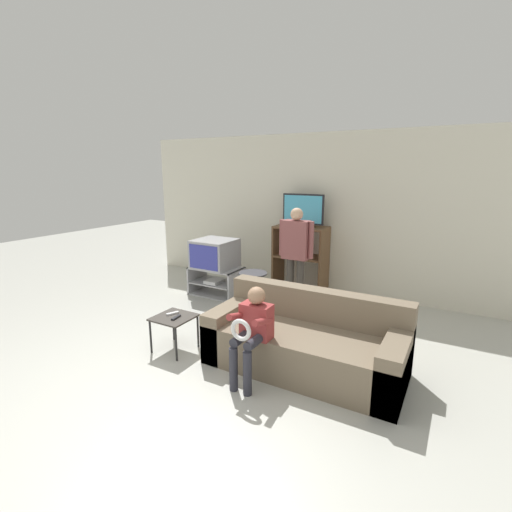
# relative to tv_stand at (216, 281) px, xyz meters

# --- Properties ---
(ground_plane) EXTENTS (18.00, 18.00, 0.00)m
(ground_plane) POSITION_rel_tv_stand_xyz_m (1.11, -2.66, -0.23)
(ground_plane) COLOR #B7B7AD
(wall_back) EXTENTS (6.40, 0.06, 2.60)m
(wall_back) POSITION_rel_tv_stand_xyz_m (1.11, 1.11, 1.07)
(wall_back) COLOR silver
(wall_back) RESTS_ON ground_plane
(tv_stand) EXTENTS (0.84, 0.52, 0.46)m
(tv_stand) POSITION_rel_tv_stand_xyz_m (0.00, 0.00, 0.00)
(tv_stand) COLOR #A8A8AD
(tv_stand) RESTS_ON ground_plane
(television_main) EXTENTS (0.62, 0.62, 0.46)m
(television_main) POSITION_rel_tv_stand_xyz_m (-0.02, 0.00, 0.46)
(television_main) COLOR #9E9EA3
(television_main) RESTS_ON tv_stand
(media_shelf) EXTENTS (0.86, 0.46, 1.12)m
(media_shelf) POSITION_rel_tv_stand_xyz_m (1.14, 0.81, 0.34)
(media_shelf) COLOR brown
(media_shelf) RESTS_ON ground_plane
(television_flat) EXTENTS (0.70, 0.20, 0.53)m
(television_flat) POSITION_rel_tv_stand_xyz_m (1.16, 0.81, 1.14)
(television_flat) COLOR black
(television_flat) RESTS_ON media_shelf
(folding_stool) EXTENTS (0.46, 0.42, 0.69)m
(folding_stool) POSITION_rel_tv_stand_xyz_m (1.09, -0.67, 0.34)
(folding_stool) COLOR black
(folding_stool) RESTS_ON ground_plane
(snack_table) EXTENTS (0.42, 0.42, 0.41)m
(snack_table) POSITION_rel_tv_stand_xyz_m (0.73, -1.83, 0.13)
(snack_table) COLOR #38332D
(snack_table) RESTS_ON ground_plane
(remote_control_black) EXTENTS (0.05, 0.15, 0.02)m
(remote_control_black) POSITION_rel_tv_stand_xyz_m (0.78, -1.85, 0.19)
(remote_control_black) COLOR #232328
(remote_control_black) RESTS_ON snack_table
(remote_control_white) EXTENTS (0.09, 0.15, 0.02)m
(remote_control_white) POSITION_rel_tv_stand_xyz_m (0.67, -1.78, 0.19)
(remote_control_white) COLOR silver
(remote_control_white) RESTS_ON snack_table
(couch) EXTENTS (1.99, 0.86, 0.77)m
(couch) POSITION_rel_tv_stand_xyz_m (2.17, -1.45, 0.05)
(couch) COLOR #756651
(couch) RESTS_ON ground_plane
(person_standing_adult) EXTENTS (0.53, 0.20, 1.49)m
(person_standing_adult) POSITION_rel_tv_stand_xyz_m (1.36, 0.10, 0.67)
(person_standing_adult) COLOR #3D3833
(person_standing_adult) RESTS_ON ground_plane
(person_seated_child) EXTENTS (0.33, 0.43, 0.94)m
(person_seated_child) POSITION_rel_tv_stand_xyz_m (1.82, -1.95, 0.34)
(person_seated_child) COLOR #2D2D38
(person_seated_child) RESTS_ON ground_plane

